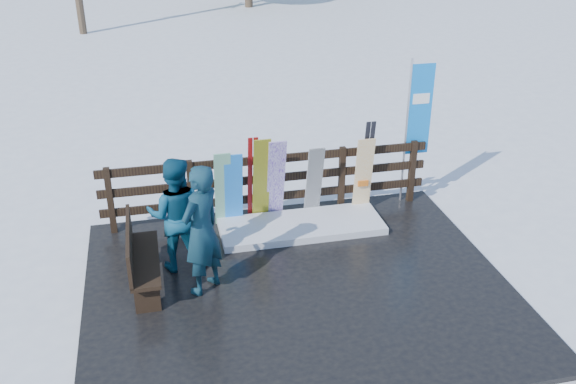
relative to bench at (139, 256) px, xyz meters
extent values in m
plane|color=white|center=(2.18, -0.48, -0.60)|extent=(700.00, 700.00, 0.00)
cube|color=black|center=(2.18, -0.48, -0.56)|extent=(6.00, 5.00, 0.08)
cube|color=black|center=(-0.42, 1.72, 0.06)|extent=(0.10, 0.10, 1.15)
cube|color=black|center=(0.88, 1.72, 0.06)|extent=(0.10, 0.10, 1.15)
cube|color=black|center=(2.18, 1.72, 0.06)|extent=(0.10, 0.10, 1.15)
cube|color=black|center=(3.48, 1.72, 0.06)|extent=(0.10, 0.10, 1.15)
cube|color=black|center=(4.78, 1.72, 0.06)|extent=(0.10, 0.10, 1.15)
cube|color=black|center=(2.18, 1.72, -0.17)|extent=(5.60, 0.05, 0.14)
cube|color=black|center=(2.18, 1.72, 0.18)|extent=(5.60, 0.05, 0.14)
cube|color=black|center=(2.18, 1.72, 0.53)|extent=(5.60, 0.05, 0.14)
cube|color=white|center=(2.62, 1.12, -0.46)|extent=(2.70, 1.00, 0.12)
cube|color=black|center=(0.07, 0.00, -0.07)|extent=(0.40, 1.50, 0.06)
cube|color=black|center=(0.07, -0.60, -0.29)|extent=(0.34, 0.06, 0.45)
cube|color=black|center=(0.07, 0.60, -0.29)|extent=(0.34, 0.06, 0.45)
cube|color=black|center=(-0.11, 0.00, 0.20)|extent=(0.05, 1.50, 0.50)
cube|color=#2485F1|center=(1.56, 1.50, 0.15)|extent=(0.30, 0.26, 1.33)
cube|color=silver|center=(1.39, 1.50, 0.17)|extent=(0.27, 0.27, 1.37)
cube|color=yellow|center=(2.03, 1.50, 0.27)|extent=(0.28, 0.39, 1.58)
cube|color=white|center=(2.27, 1.50, 0.25)|extent=(0.29, 0.42, 1.53)
cube|color=black|center=(2.93, 1.50, 0.15)|extent=(0.27, 0.33, 1.33)
cube|color=white|center=(3.80, 1.50, 0.18)|extent=(0.30, 0.19, 1.39)
cube|color=maroon|center=(1.85, 1.57, 0.27)|extent=(0.07, 0.30, 1.58)
cube|color=maroon|center=(1.94, 1.57, 0.27)|extent=(0.07, 0.30, 1.58)
cube|color=black|center=(3.82, 1.57, 0.32)|extent=(0.08, 0.24, 1.67)
cube|color=black|center=(3.91, 1.57, 0.32)|extent=(0.08, 0.24, 1.67)
cylinder|color=silver|center=(4.63, 1.77, 0.78)|extent=(0.04, 0.04, 2.60)
cube|color=#0D79DF|center=(4.85, 1.77, 1.18)|extent=(0.42, 0.02, 1.60)
imported|color=#134348|center=(0.88, -0.23, 0.44)|extent=(0.82, 0.81, 1.91)
imported|color=navy|center=(0.57, 0.44, 0.36)|extent=(0.96, 0.81, 1.76)
camera|label=1|loc=(0.36, -7.89, 4.78)|focal=40.00mm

